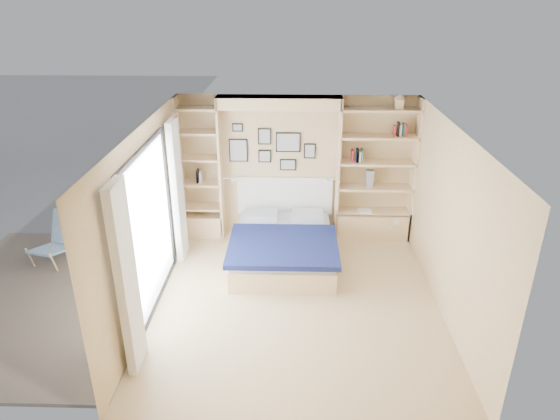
{
  "coord_description": "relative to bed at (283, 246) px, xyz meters",
  "views": [
    {
      "loc": [
        -0.06,
        -5.95,
        4.09
      ],
      "look_at": [
        -0.25,
        0.9,
        1.03
      ],
      "focal_mm": 32.0,
      "sensor_mm": 36.0,
      "label": 1
    }
  ],
  "objects": [
    {
      "name": "photo_gallery",
      "position": [
        -0.25,
        1.05,
        1.33
      ],
      "size": [
        1.48,
        0.02,
        0.82
      ],
      "color": "black",
      "rests_on": "ground"
    },
    {
      "name": "room_shell",
      "position": [
        -0.18,
        0.35,
        0.81
      ],
      "size": [
        4.5,
        4.5,
        4.5
      ],
      "color": "tan",
      "rests_on": "ground"
    },
    {
      "name": "deck_chair",
      "position": [
        -3.66,
        -0.07,
        0.11
      ],
      "size": [
        0.68,
        0.89,
        0.8
      ],
      "rotation": [
        0.0,
        0.0,
        -0.29
      ],
      "color": "tan",
      "rests_on": "ground"
    },
    {
      "name": "shelf_decor",
      "position": [
        1.24,
        0.9,
        1.41
      ],
      "size": [
        3.5,
        0.23,
        2.03
      ],
      "color": "#A51E1E",
      "rests_on": "ground"
    },
    {
      "name": "bed",
      "position": [
        0.0,
        0.0,
        0.0
      ],
      "size": [
        1.68,
        2.11,
        1.07
      ],
      "color": "beige",
      "rests_on": "ground"
    },
    {
      "name": "reading_lamps",
      "position": [
        -0.1,
        0.83,
        0.83
      ],
      "size": [
        1.92,
        0.12,
        0.15
      ],
      "color": "silver",
      "rests_on": "ground"
    },
    {
      "name": "ground",
      "position": [
        0.2,
        -1.17,
        -0.27
      ],
      "size": [
        4.5,
        4.5,
        0.0
      ],
      "primitive_type": "plane",
      "color": "tan",
      "rests_on": "ground"
    },
    {
      "name": "deck",
      "position": [
        -3.4,
        -1.17,
        -0.27
      ],
      "size": [
        3.2,
        4.0,
        0.05
      ],
      "primitive_type": "cube",
      "color": "#776758",
      "rests_on": "ground"
    }
  ]
}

